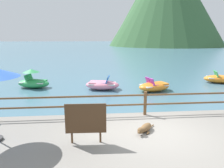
# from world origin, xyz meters

# --- Properties ---
(ground_plane) EXTENTS (200.00, 200.00, 0.00)m
(ground_plane) POSITION_xyz_m (0.00, 40.00, 0.00)
(ground_plane) COLOR #477084
(dock_railing) EXTENTS (23.92, 0.12, 0.95)m
(dock_railing) POSITION_xyz_m (0.00, 1.55, 0.99)
(dock_railing) COLOR brown
(dock_railing) RESTS_ON promenade_dock
(sign_board) EXTENTS (1.18, 0.10, 1.19)m
(sign_board) POSITION_xyz_m (-2.26, -0.55, 1.13)
(sign_board) COLOR beige
(sign_board) RESTS_ON promenade_dock
(dog_resting) EXTENTS (0.76, 0.85, 0.26)m
(dog_resting) POSITION_xyz_m (-0.38, 0.01, 0.52)
(dog_resting) COLOR brown
(dog_resting) RESTS_ON promenade_dock
(pedal_boat_0) EXTENTS (2.40, 1.65, 1.28)m
(pedal_boat_0) POSITION_xyz_m (-6.04, 8.38, 0.43)
(pedal_boat_0) COLOR green
(pedal_boat_0) RESTS_ON ground
(pedal_boat_1) EXTENTS (2.62, 1.79, 0.90)m
(pedal_boat_1) POSITION_xyz_m (7.56, 8.68, 0.31)
(pedal_boat_1) COLOR orange
(pedal_boat_1) RESTS_ON ground
(pedal_boat_3) EXTENTS (2.39, 1.81, 0.89)m
(pedal_boat_3) POSITION_xyz_m (1.90, 6.75, 0.30)
(pedal_boat_3) COLOR orange
(pedal_boat_3) RESTS_ON ground
(pedal_boat_5) EXTENTS (2.40, 1.69, 0.90)m
(pedal_boat_5) POSITION_xyz_m (-1.41, 7.47, 0.31)
(pedal_boat_5) COLOR pink
(pedal_boat_5) RESTS_ON ground
(cliff_headland) EXTENTS (40.81, 40.81, 33.51)m
(cliff_headland) POSITION_xyz_m (23.46, 73.37, 15.73)
(cliff_headland) COLOR #386038
(cliff_headland) RESTS_ON ground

